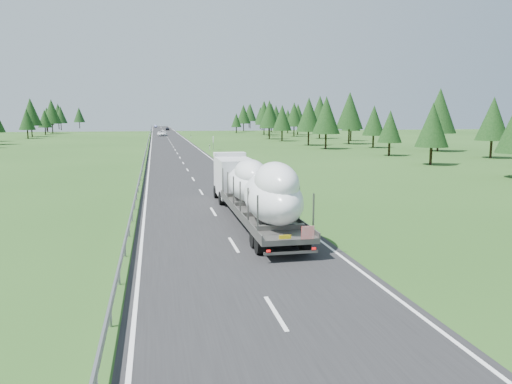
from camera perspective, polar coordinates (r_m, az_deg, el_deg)
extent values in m
plane|color=#224517|center=(17.10, 2.25, -13.69)|extent=(400.00, 400.00, 0.00)
cube|color=black|center=(115.59, -9.61, 5.39)|extent=(10.00, 400.00, 0.02)
cube|color=slate|center=(115.51, -12.26, 5.61)|extent=(0.08, 400.00, 0.32)
cylinder|color=slate|center=(16.63, -16.32, -13.60)|extent=(0.10, 0.10, 0.60)
cube|color=silver|center=(46.89, 1.30, 1.36)|extent=(0.12, 0.07, 1.00)
cube|color=black|center=(46.85, 1.30, 1.75)|extent=(0.13, 0.08, 0.12)
cube|color=silver|center=(96.09, -5.32, 5.11)|extent=(0.12, 0.07, 1.00)
cube|color=black|center=(96.07, -5.32, 5.30)|extent=(0.13, 0.08, 0.12)
cube|color=silver|center=(145.83, -7.45, 6.30)|extent=(0.12, 0.07, 1.00)
cube|color=black|center=(145.82, -7.46, 6.43)|extent=(0.13, 0.08, 0.12)
cube|color=silver|center=(195.71, -8.50, 6.88)|extent=(0.12, 0.07, 1.00)
cube|color=black|center=(195.70, -8.51, 6.98)|extent=(0.13, 0.08, 0.12)
cube|color=silver|center=(245.64, -9.13, 7.23)|extent=(0.12, 0.07, 1.00)
cube|color=black|center=(245.63, -9.13, 7.30)|extent=(0.13, 0.08, 0.12)
cube|color=silver|center=(295.59, -9.55, 7.46)|extent=(0.12, 0.07, 1.00)
cube|color=black|center=(295.58, -9.55, 7.52)|extent=(0.13, 0.08, 0.12)
cube|color=silver|center=(345.55, -9.84, 7.62)|extent=(0.12, 0.07, 1.00)
cube|color=black|center=(345.55, -9.84, 7.67)|extent=(0.13, 0.08, 0.12)
cylinder|color=slate|center=(96.14, -4.91, 5.42)|extent=(0.08, 0.08, 2.00)
cube|color=silver|center=(96.08, -4.91, 6.01)|extent=(0.05, 0.90, 1.20)
cylinder|color=black|center=(85.54, 25.27, 4.61)|extent=(0.36, 0.36, 3.20)
cone|color=black|center=(85.40, 25.47, 7.59)|extent=(4.98, 4.98, 6.68)
cylinder|color=black|center=(97.84, 20.08, 5.54)|extent=(0.36, 0.36, 3.92)
cone|color=black|center=(97.74, 20.25, 8.73)|extent=(6.10, 6.10, 8.16)
cylinder|color=black|center=(105.09, 13.24, 5.75)|extent=(0.36, 0.36, 2.92)
cone|color=black|center=(104.98, 13.32, 7.97)|extent=(4.55, 4.55, 6.09)
cylinder|color=black|center=(117.71, 10.57, 6.41)|extent=(0.36, 0.36, 4.06)
cone|color=black|center=(117.63, 10.65, 9.15)|extent=(6.31, 6.31, 8.45)
cylinder|color=black|center=(132.48, 10.78, 6.44)|extent=(0.36, 0.36, 3.08)
cone|color=black|center=(132.39, 10.83, 8.28)|extent=(4.79, 4.79, 6.42)
cylinder|color=black|center=(144.71, 7.27, 6.91)|extent=(0.36, 0.36, 4.14)
cone|color=black|center=(144.65, 7.31, 9.18)|extent=(6.43, 6.43, 8.62)
cylinder|color=black|center=(158.86, 4.36, 7.02)|extent=(0.36, 0.36, 3.63)
cone|color=black|center=(158.79, 4.38, 8.84)|extent=(5.65, 5.65, 7.56)
cylinder|color=black|center=(171.82, 4.79, 7.13)|extent=(0.36, 0.36, 3.58)
cone|color=black|center=(171.75, 4.81, 8.79)|extent=(5.57, 5.57, 7.46)
cylinder|color=black|center=(187.74, 3.64, 7.19)|extent=(0.36, 0.36, 2.99)
cone|color=black|center=(187.67, 3.65, 8.46)|extent=(4.66, 4.66, 6.24)
cylinder|color=black|center=(199.41, 1.76, 7.42)|extent=(0.36, 0.36, 3.84)
cone|color=black|center=(199.36, 1.76, 8.95)|extent=(5.98, 5.98, 8.01)
cylinder|color=black|center=(215.26, 2.29, 7.50)|extent=(0.36, 0.36, 3.72)
cone|color=black|center=(215.21, 2.30, 8.87)|extent=(5.78, 5.78, 7.74)
cylinder|color=black|center=(226.56, 0.71, 7.50)|extent=(0.36, 0.36, 3.22)
cone|color=black|center=(226.51, 0.71, 8.63)|extent=(5.01, 5.01, 6.71)
cylinder|color=black|center=(241.29, 0.50, 7.62)|extent=(0.36, 0.36, 3.59)
cone|color=black|center=(241.24, 0.50, 8.80)|extent=(5.58, 5.58, 7.47)
cylinder|color=black|center=(257.09, -0.67, 7.77)|extent=(0.36, 0.36, 4.31)
cone|color=black|center=(257.06, -0.68, 9.11)|extent=(6.71, 6.71, 8.99)
cylinder|color=black|center=(272.98, -0.80, 7.81)|extent=(0.36, 0.36, 4.14)
cone|color=black|center=(272.94, -0.81, 9.02)|extent=(6.45, 6.45, 8.63)
cylinder|color=black|center=(70.61, 19.36, 4.09)|extent=(0.36, 0.36, 2.80)
cone|color=black|center=(70.44, 19.52, 7.24)|extent=(4.36, 4.36, 5.84)
cylinder|color=black|center=(84.82, 14.97, 4.89)|extent=(0.36, 0.36, 2.52)
cone|color=black|center=(84.68, 15.07, 7.25)|extent=(3.92, 3.92, 5.25)
cylinder|color=black|center=(99.55, 7.97, 5.91)|extent=(0.36, 0.36, 3.50)
cone|color=black|center=(99.44, 8.03, 8.71)|extent=(5.44, 5.44, 7.29)
cylinder|color=black|center=(111.17, 6.01, 6.25)|extent=(0.36, 0.36, 3.57)
cone|color=black|center=(111.06, 6.06, 8.81)|extent=(5.55, 5.55, 7.43)
cylinder|color=black|center=(129.16, 2.99, 6.54)|extent=(0.36, 0.36, 3.16)
cone|color=black|center=(129.06, 3.01, 8.48)|extent=(4.91, 4.91, 6.58)
cylinder|color=black|center=(140.16, 1.53, 6.82)|extent=(0.36, 0.36, 3.65)
cone|color=black|center=(140.08, 1.54, 8.90)|extent=(5.68, 5.68, 7.61)
cylinder|color=black|center=(160.89, 1.48, 6.94)|extent=(0.36, 0.36, 2.92)
cone|color=black|center=(160.81, 1.49, 8.38)|extent=(4.55, 4.55, 6.09)
cylinder|color=black|center=(173.21, 0.92, 7.24)|extent=(0.36, 0.36, 3.96)
cone|color=black|center=(173.15, 0.93, 9.06)|extent=(6.15, 6.15, 8.24)
cylinder|color=black|center=(190.55, -2.26, 7.16)|extent=(0.36, 0.36, 2.53)
cone|color=black|center=(190.48, -2.27, 8.21)|extent=(3.94, 3.94, 5.27)
cylinder|color=black|center=(208.82, -1.44, 7.47)|extent=(0.36, 0.36, 3.77)
cone|color=black|center=(208.77, -1.45, 8.91)|extent=(5.86, 5.86, 7.85)
cylinder|color=black|center=(156.93, -24.64, 6.10)|extent=(0.36, 0.36, 2.90)
cone|color=black|center=(156.85, -24.73, 7.57)|extent=(4.51, 4.51, 6.04)
cylinder|color=black|center=(169.07, -24.25, 6.45)|extent=(0.36, 0.36, 4.03)
cone|color=black|center=(169.01, -24.37, 8.35)|extent=(6.27, 6.27, 8.40)
cylinder|color=black|center=(184.89, -22.94, 6.49)|extent=(0.36, 0.36, 2.91)
cone|color=black|center=(184.82, -23.01, 7.74)|extent=(4.53, 4.53, 6.07)
cylinder|color=black|center=(197.52, -22.24, 6.82)|extent=(0.36, 0.36, 4.22)
cone|color=black|center=(197.48, -22.33, 8.52)|extent=(6.56, 6.56, 8.78)
cylinder|color=black|center=(213.11, -22.72, 6.76)|extent=(0.36, 0.36, 3.31)
cone|color=black|center=(213.05, -22.79, 8.00)|extent=(5.15, 5.15, 6.89)
cylinder|color=black|center=(225.76, -22.79, 6.81)|extent=(0.36, 0.36, 3.10)
cone|color=black|center=(225.70, -22.86, 7.90)|extent=(4.83, 4.83, 6.46)
cylinder|color=black|center=(239.52, -21.38, 7.02)|extent=(0.36, 0.36, 3.65)
cone|color=black|center=(239.47, -21.44, 8.24)|extent=(5.68, 5.68, 7.60)
cylinder|color=black|center=(256.42, -21.60, 7.14)|extent=(0.36, 0.36, 4.14)
cone|color=black|center=(256.39, -21.68, 8.42)|extent=(6.44, 6.44, 8.62)
cylinder|color=black|center=(270.84, -19.51, 7.25)|extent=(0.36, 0.36, 3.64)
cone|color=black|center=(270.80, -19.57, 8.32)|extent=(5.66, 5.66, 7.58)
cube|color=silver|center=(38.07, -2.54, 1.76)|extent=(2.51, 5.00, 2.80)
cube|color=black|center=(40.52, -3.11, 2.89)|extent=(2.30, 0.08, 1.40)
cube|color=silver|center=(40.08, -3.05, 4.33)|extent=(2.50, 1.20, 0.30)
cube|color=#615F5B|center=(37.28, -2.29, -0.49)|extent=(2.50, 3.00, 0.25)
cylinder|color=black|center=(39.87, -4.56, 0.02)|extent=(0.35, 1.00, 1.00)
cylinder|color=black|center=(40.20, -1.31, 0.12)|extent=(0.35, 1.00, 1.00)
cylinder|color=black|center=(36.73, -3.96, -0.72)|extent=(0.35, 1.00, 1.00)
cylinder|color=black|center=(37.10, -0.44, -0.60)|extent=(0.35, 1.00, 1.00)
cube|color=#615F5B|center=(28.99, 0.39, -2.40)|extent=(2.72, 14.00, 0.26)
cube|color=#615F5B|center=(28.70, -2.21, -2.01)|extent=(0.09, 13.99, 0.24)
cube|color=#615F5B|center=(29.24, 2.94, -1.82)|extent=(0.09, 13.99, 0.24)
cube|color=#615F5B|center=(22.76, 0.22, -2.73)|extent=(0.07, 0.07, 1.90)
cube|color=#615F5B|center=(23.43, 6.61, -2.45)|extent=(0.07, 0.07, 1.90)
cube|color=#615F5B|center=(25.07, -0.89, -1.66)|extent=(0.07, 0.07, 1.90)
cube|color=#615F5B|center=(25.68, 4.95, -1.44)|extent=(0.07, 0.07, 1.90)
cube|color=#615F5B|center=(27.39, -1.81, -0.77)|extent=(0.07, 0.07, 1.90)
cube|color=#615F5B|center=(27.96, 3.57, -0.59)|extent=(0.07, 0.07, 1.90)
cube|color=#615F5B|center=(29.73, -2.59, -0.02)|extent=(0.07, 0.07, 1.90)
cube|color=#615F5B|center=(30.25, 2.39, 0.13)|extent=(0.07, 0.07, 1.90)
cube|color=#615F5B|center=(32.08, -3.25, 0.62)|extent=(0.07, 0.07, 1.90)
cube|color=#615F5B|center=(32.56, 1.38, 0.75)|extent=(0.07, 0.07, 1.90)
cube|color=#615F5B|center=(34.43, -3.82, 1.17)|extent=(0.07, 0.07, 1.90)
cube|color=#615F5B|center=(34.88, 0.51, 1.29)|extent=(0.07, 0.07, 1.90)
cylinder|color=black|center=(23.71, 0.47, -5.97)|extent=(0.40, 1.00, 1.00)
cylinder|color=black|center=(24.25, 5.58, -5.68)|extent=(0.40, 1.00, 1.00)
cylinder|color=black|center=(24.85, -0.10, -5.29)|extent=(0.40, 1.00, 1.00)
cylinder|color=black|center=(25.36, 4.79, -5.03)|extent=(0.40, 1.00, 1.00)
cube|color=#615F5B|center=(22.53, 4.05, -6.92)|extent=(2.50, 0.12, 0.12)
cube|color=red|center=(22.44, 5.97, -4.64)|extent=(0.60, 0.04, 0.60)
cube|color=yellow|center=(22.19, 3.37, -5.15)|extent=(0.55, 0.04, 0.18)
cube|color=red|center=(22.17, 1.47, -6.76)|extent=(0.18, 0.06, 0.10)
cube|color=red|center=(22.72, 6.67, -6.43)|extent=(0.18, 0.06, 0.10)
ellipsoid|color=white|center=(25.67, 1.86, -0.66)|extent=(2.73, 6.98, 2.57)
ellipsoid|color=white|center=(24.69, 2.34, 1.08)|extent=(2.07, 4.42, 2.05)
ellipsoid|color=white|center=(32.27, -0.92, 0.96)|extent=(2.57, 7.07, 2.21)
ellipsoid|color=white|center=(31.31, -0.62, 2.15)|extent=(1.95, 4.48, 1.77)
imported|color=white|center=(163.86, -10.69, 6.61)|extent=(3.07, 6.22, 1.70)
imported|color=black|center=(226.15, -10.08, 7.13)|extent=(1.70, 4.03, 1.36)
imported|color=navy|center=(279.18, -11.39, 7.37)|extent=(1.47, 4.06, 1.33)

